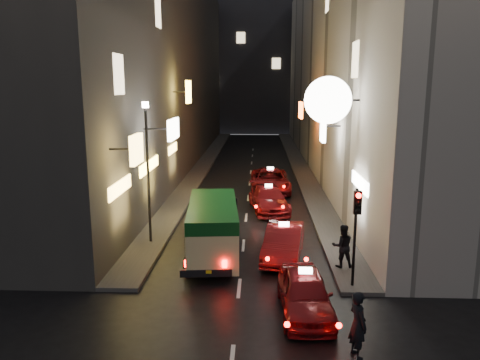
# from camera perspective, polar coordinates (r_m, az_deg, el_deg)

# --- Properties ---
(building_left) EXTENTS (7.55, 52.00, 18.00)m
(building_left) POSITION_cam_1_polar(r_m,az_deg,el_deg) (41.92, -9.88, 14.01)
(building_left) COLOR #353330
(building_left) RESTS_ON ground
(building_right) EXTENTS (8.39, 52.00, 18.00)m
(building_right) POSITION_cam_1_polar(r_m,az_deg,el_deg) (41.67, 12.86, 13.91)
(building_right) COLOR #BAB7AB
(building_right) RESTS_ON ground
(building_far) EXTENTS (30.00, 10.00, 22.00)m
(building_far) POSITION_cam_1_polar(r_m,az_deg,el_deg) (73.09, 1.88, 14.63)
(building_far) COLOR #2E2E33
(building_far) RESTS_ON ground
(sidewalk_left) EXTENTS (1.50, 52.00, 0.15)m
(sidewalk_left) POSITION_cam_1_polar(r_m,az_deg,el_deg) (41.87, -4.43, 1.88)
(sidewalk_left) COLOR #4C4A47
(sidewalk_left) RESTS_ON ground
(sidewalk_right) EXTENTS (1.50, 52.00, 0.15)m
(sidewalk_right) POSITION_cam_1_polar(r_m,az_deg,el_deg) (41.73, 7.24, 1.79)
(sidewalk_right) COLOR #4C4A47
(sidewalk_right) RESTS_ON ground
(minibus) EXTENTS (2.40, 5.64, 2.36)m
(minibus) POSITION_cam_1_polar(r_m,az_deg,el_deg) (19.29, -3.32, -5.36)
(minibus) COLOR beige
(minibus) RESTS_ON ground
(taxi_near) EXTENTS (2.16, 4.96, 1.73)m
(taxi_near) POSITION_cam_1_polar(r_m,az_deg,el_deg) (15.19, 7.93, -13.13)
(taxi_near) COLOR maroon
(taxi_near) RESTS_ON ground
(taxi_second) EXTENTS (2.79, 5.28, 1.77)m
(taxi_second) POSITION_cam_1_polar(r_m,az_deg,el_deg) (19.61, 5.35, -7.22)
(taxi_second) COLOR maroon
(taxi_second) RESTS_ON ground
(taxi_third) EXTENTS (2.79, 5.26, 1.76)m
(taxi_third) POSITION_cam_1_polar(r_m,az_deg,el_deg) (26.77, 3.51, -2.06)
(taxi_third) COLOR maroon
(taxi_third) RESTS_ON ground
(taxi_far) EXTENTS (2.46, 5.64, 1.94)m
(taxi_far) POSITION_cam_1_polar(r_m,az_deg,el_deg) (31.44, 3.71, 0.15)
(taxi_far) COLOR maroon
(taxi_far) RESTS_ON ground
(pedestrian_crossing) EXTENTS (0.64, 0.79, 2.08)m
(pedestrian_crossing) POSITION_cam_1_polar(r_m,az_deg,el_deg) (13.17, 14.19, -16.22)
(pedestrian_crossing) COLOR black
(pedestrian_crossing) RESTS_ON ground
(pedestrian_sidewalk) EXTENTS (0.76, 0.51, 1.92)m
(pedestrian_sidewalk) POSITION_cam_1_polar(r_m,az_deg,el_deg) (18.59, 12.39, -7.51)
(pedestrian_sidewalk) COLOR black
(pedestrian_sidewalk) RESTS_ON sidewalk_right
(traffic_light) EXTENTS (0.26, 0.43, 3.50)m
(traffic_light) POSITION_cam_1_polar(r_m,az_deg,el_deg) (16.41, 14.02, -4.39)
(traffic_light) COLOR black
(traffic_light) RESTS_ON sidewalk_right
(lamp_post) EXTENTS (0.28, 0.28, 6.22)m
(lamp_post) POSITION_cam_1_polar(r_m,az_deg,el_deg) (20.84, -11.19, 2.03)
(lamp_post) COLOR black
(lamp_post) RESTS_ON sidewalk_left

